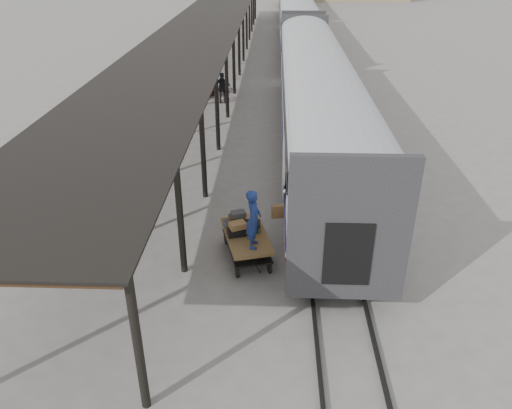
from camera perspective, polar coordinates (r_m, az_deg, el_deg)
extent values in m
plane|color=slate|center=(17.04, -2.58, -3.75)|extent=(160.00, 160.00, 0.00)
cube|color=silver|center=(23.40, 6.87, 12.03)|extent=(3.00, 24.00, 2.90)
cube|color=#28282B|center=(12.45, 10.58, -3.25)|extent=(3.04, 0.22, 3.50)
cube|color=black|center=(23.10, 3.12, 14.29)|extent=(0.04, 22.08, 0.65)
cube|color=black|center=(23.92, 6.64, 8.11)|extent=(2.55, 23.04, 0.50)
cube|color=silver|center=(48.89, 4.68, 20.44)|extent=(3.00, 24.00, 2.90)
cube|color=#28282B|center=(37.14, 5.33, 18.03)|extent=(3.04, 0.22, 3.50)
cube|color=black|center=(48.75, 2.80, 21.54)|extent=(0.04, 22.08, 0.65)
cube|color=black|center=(49.14, 4.60, 18.48)|extent=(2.55, 23.04, 0.50)
cube|color=#28282B|center=(62.89, 4.21, 22.13)|extent=(3.04, 0.22, 3.50)
cube|color=black|center=(74.90, 3.90, 21.76)|extent=(2.55, 23.04, 0.50)
cube|color=black|center=(15.53, 4.30, 1.90)|extent=(0.50, 1.70, 2.00)
imported|color=beige|center=(15.59, 4.28, 1.45)|extent=(0.72, 0.89, 1.72)
cube|color=olive|center=(15.73, 2.76, -0.77)|extent=(0.57, 0.25, 0.42)
cube|color=#422B19|center=(39.04, -5.09, 20.60)|extent=(4.60, 64.00, 0.18)
cube|color=black|center=(39.03, -5.10, 20.78)|extent=(4.90, 64.30, 0.06)
cylinder|color=black|center=(39.65, -8.05, 17.63)|extent=(0.20, 0.20, 4.00)
cylinder|color=black|center=(70.11, -3.63, 22.25)|extent=(0.20, 0.20, 4.00)
cylinder|color=black|center=(10.53, -13.51, -14.34)|extent=(0.20, 0.20, 4.00)
cylinder|color=black|center=(39.15, -1.84, 17.75)|extent=(0.20, 0.20, 4.00)
cylinder|color=black|center=(69.84, -0.01, 22.28)|extent=(0.20, 0.20, 4.00)
cube|color=black|center=(49.26, 3.68, 17.54)|extent=(0.10, 150.00, 0.12)
cube|color=black|center=(49.32, 5.43, 17.49)|extent=(0.10, 150.00, 0.12)
cube|color=brown|center=(15.57, -1.09, -3.60)|extent=(1.84, 2.64, 0.12)
cube|color=black|center=(15.76, -1.08, -4.69)|extent=(1.72, 2.52, 0.06)
cylinder|color=black|center=(15.05, -2.18, -7.62)|extent=(0.18, 0.41, 0.40)
cylinder|color=black|center=(15.23, 1.54, -7.13)|extent=(0.18, 0.41, 0.40)
cylinder|color=black|center=(16.61, -3.46, -3.89)|extent=(0.18, 0.41, 0.40)
cylinder|color=black|center=(16.77, -0.08, -3.49)|extent=(0.18, 0.41, 0.40)
cube|color=#38383A|center=(15.93, -2.51, -2.16)|extent=(0.72, 0.63, 0.20)
cube|color=olive|center=(16.12, -0.56, -1.74)|extent=(0.60, 0.43, 0.21)
cube|color=black|center=(15.47, -2.22, -3.12)|extent=(0.64, 0.52, 0.22)
cube|color=#3F4429|center=(15.64, -0.47, -2.79)|extent=(0.59, 0.48, 0.19)
cube|color=#44341B|center=(15.79, -2.22, -1.59)|extent=(0.57, 0.47, 0.18)
cube|color=olive|center=(15.35, -2.12, -2.39)|extent=(0.59, 0.52, 0.20)
cube|color=#38383A|center=(15.65, -2.03, -1.08)|extent=(0.52, 0.45, 0.16)
cube|color=black|center=(15.56, -0.39, -2.24)|extent=(0.48, 0.35, 0.17)
cube|color=maroon|center=(32.90, -6.07, 13.03)|extent=(1.43, 1.73, 0.89)
cube|color=maroon|center=(33.08, -5.75, 14.19)|extent=(1.01, 0.89, 0.35)
cylinder|color=black|center=(32.77, -7.16, 12.24)|extent=(0.26, 0.37, 0.36)
cylinder|color=black|center=(32.35, -5.96, 12.10)|extent=(0.26, 0.37, 0.36)
cylinder|color=black|center=(33.65, -6.12, 12.72)|extent=(0.26, 0.37, 0.36)
cylinder|color=black|center=(33.24, -4.93, 12.58)|extent=(0.26, 0.37, 0.36)
imported|color=navy|center=(14.51, -0.28, -1.67)|extent=(0.47, 0.69, 1.84)
imported|color=black|center=(31.40, -3.84, 13.14)|extent=(1.13, 0.55, 1.88)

